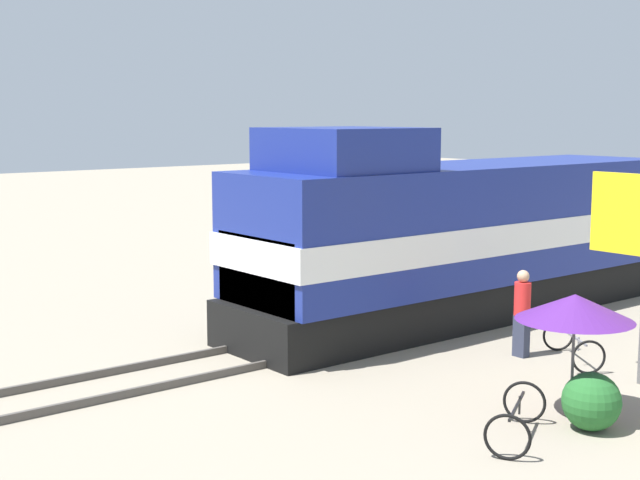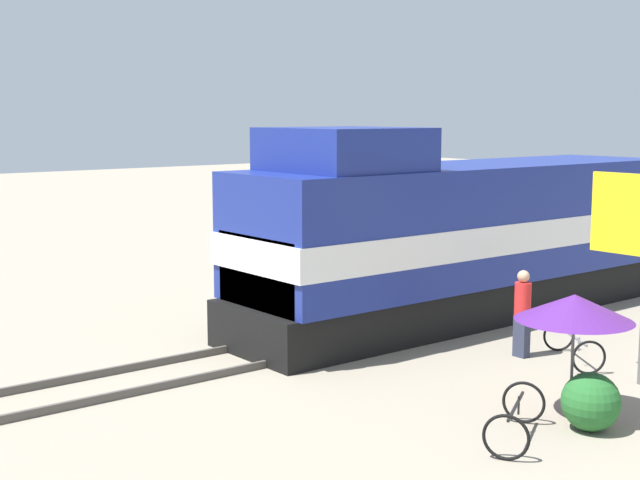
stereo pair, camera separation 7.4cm
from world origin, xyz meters
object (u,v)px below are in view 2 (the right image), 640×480
(locomotive, at_px, (456,236))
(vendor_umbrella, at_px, (574,308))
(bicycle_spare, at_px, (515,418))
(bicycle, at_px, (573,346))
(person_bystander, at_px, (522,310))

(locomotive, bearing_deg, vendor_umbrella, -31.89)
(vendor_umbrella, relative_size, bicycle_spare, 1.12)
(bicycle_spare, bearing_deg, locomotive, -70.87)
(bicycle, xyz_separation_m, bicycle_spare, (2.10, -4.36, 0.01))
(vendor_umbrella, xyz_separation_m, bicycle_spare, (0.11, -1.54, -1.50))
(vendor_umbrella, xyz_separation_m, person_bystander, (-2.91, 2.33, -0.87))
(vendor_umbrella, bearing_deg, bicycle, 125.22)
(locomotive, height_order, vendor_umbrella, locomotive)
(vendor_umbrella, bearing_deg, person_bystander, 141.28)
(person_bystander, bearing_deg, locomotive, 155.04)
(person_bystander, bearing_deg, bicycle, 27.75)
(locomotive, relative_size, bicycle, 7.10)
(person_bystander, distance_m, bicycle, 1.22)
(vendor_umbrella, bearing_deg, bicycle_spare, -85.92)
(locomotive, relative_size, bicycle_spare, 7.05)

